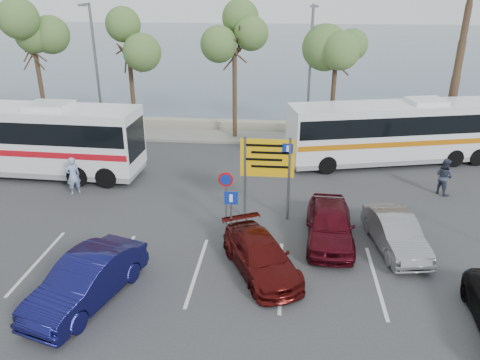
# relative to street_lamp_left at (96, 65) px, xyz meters

# --- Properties ---
(ground) EXTENTS (120.00, 120.00, 0.00)m
(ground) POSITION_rel_street_lamp_left_xyz_m (10.00, -13.52, -4.60)
(ground) COLOR #373739
(ground) RESTS_ON ground
(kerb_strip) EXTENTS (44.00, 2.40, 0.15)m
(kerb_strip) POSITION_rel_street_lamp_left_xyz_m (10.00, 0.48, -4.52)
(kerb_strip) COLOR gray
(kerb_strip) RESTS_ON ground
(seawall) EXTENTS (48.00, 0.80, 0.60)m
(seawall) POSITION_rel_street_lamp_left_xyz_m (10.00, 2.48, -4.30)
(seawall) COLOR gray
(seawall) RESTS_ON ground
(sea) EXTENTS (140.00, 140.00, 0.00)m
(sea) POSITION_rel_street_lamp_left_xyz_m (10.00, 46.48, -4.59)
(sea) COLOR #445B6D
(sea) RESTS_ON ground
(tree_far_left) EXTENTS (3.20, 3.20, 7.60)m
(tree_far_left) POSITION_rel_street_lamp_left_xyz_m (-4.00, 0.48, 1.73)
(tree_far_left) COLOR #382619
(tree_far_left) RESTS_ON kerb_strip
(tree_left) EXTENTS (3.20, 3.20, 7.20)m
(tree_left) POSITION_rel_street_lamp_left_xyz_m (2.00, 0.48, 1.41)
(tree_left) COLOR #382619
(tree_left) RESTS_ON kerb_strip
(tree_mid) EXTENTS (3.20, 3.20, 8.00)m
(tree_mid) POSITION_rel_street_lamp_left_xyz_m (8.50, 0.48, 2.06)
(tree_mid) COLOR #382619
(tree_mid) RESTS_ON kerb_strip
(tree_right) EXTENTS (3.20, 3.20, 7.40)m
(tree_right) POSITION_rel_street_lamp_left_xyz_m (14.50, 0.48, 1.57)
(tree_right) COLOR #382619
(tree_right) RESTS_ON kerb_strip
(street_lamp_left) EXTENTS (0.45, 1.15, 8.01)m
(street_lamp_left) POSITION_rel_street_lamp_left_xyz_m (0.00, 0.00, 0.00)
(street_lamp_left) COLOR slate
(street_lamp_left) RESTS_ON kerb_strip
(street_lamp_right) EXTENTS (0.45, 1.15, 8.01)m
(street_lamp_right) POSITION_rel_street_lamp_left_xyz_m (13.00, 0.00, 0.00)
(street_lamp_right) COLOR slate
(street_lamp_right) RESTS_ON kerb_strip
(direction_sign) EXTENTS (2.20, 0.12, 3.60)m
(direction_sign) POSITION_rel_street_lamp_left_xyz_m (11.00, -10.32, -2.17)
(direction_sign) COLOR slate
(direction_sign) RESTS_ON ground
(sign_no_stop) EXTENTS (0.60, 0.08, 2.35)m
(sign_no_stop) POSITION_rel_street_lamp_left_xyz_m (9.40, -11.13, -3.02)
(sign_no_stop) COLOR slate
(sign_no_stop) RESTS_ON ground
(sign_parking) EXTENTS (0.50, 0.07, 2.25)m
(sign_parking) POSITION_rel_street_lamp_left_xyz_m (9.80, -12.73, -3.13)
(sign_parking) COLOR slate
(sign_parking) RESTS_ON ground
(lane_markings) EXTENTS (12.02, 4.20, 0.01)m
(lane_markings) POSITION_rel_street_lamp_left_xyz_m (8.86, -14.52, -4.60)
(lane_markings) COLOR silver
(lane_markings) RESTS_ON ground
(coach_bus_left) EXTENTS (12.33, 3.07, 3.82)m
(coach_bus_left) POSITION_rel_street_lamp_left_xyz_m (-1.70, -6.53, -2.83)
(coach_bus_left) COLOR white
(coach_bus_left) RESTS_ON ground
(coach_bus_right) EXTENTS (11.56, 5.07, 3.53)m
(coach_bus_right) POSITION_rel_street_lamp_left_xyz_m (17.50, -3.02, -2.96)
(coach_bus_right) COLOR white
(coach_bus_right) RESTS_ON ground
(car_blue) EXTENTS (2.82, 4.80, 1.50)m
(car_blue) POSITION_rel_street_lamp_left_xyz_m (5.72, -16.48, -3.85)
(car_blue) COLOR #0F0F46
(car_blue) RESTS_ON ground
(car_maroon) EXTENTS (3.38, 4.57, 1.23)m
(car_maroon) POSITION_rel_street_lamp_left_xyz_m (11.00, -14.34, -3.98)
(car_maroon) COLOR #4F0E0D
(car_maroon) RESTS_ON ground
(car_red) EXTENTS (1.91, 4.42, 1.48)m
(car_red) POSITION_rel_street_lamp_left_xyz_m (13.50, -12.02, -3.86)
(car_red) COLOR #4C0A14
(car_red) RESTS_ON ground
(car_silver_b) EXTENTS (2.02, 4.16, 1.31)m
(car_silver_b) POSITION_rel_street_lamp_left_xyz_m (15.90, -12.34, -3.94)
(car_silver_b) COLOR gray
(car_silver_b) RESTS_ON ground
(pedestrian_near) EXTENTS (0.78, 0.78, 1.82)m
(pedestrian_near) POSITION_rel_street_lamp_left_xyz_m (1.89, -8.73, -3.69)
(pedestrian_near) COLOR #90A4D1
(pedestrian_near) RESTS_ON ground
(pedestrian_far) EXTENTS (1.03, 1.08, 1.75)m
(pedestrian_far) POSITION_rel_street_lamp_left_xyz_m (19.16, -7.02, -3.72)
(pedestrian_far) COLOR #333A4D
(pedestrian_far) RESTS_ON ground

